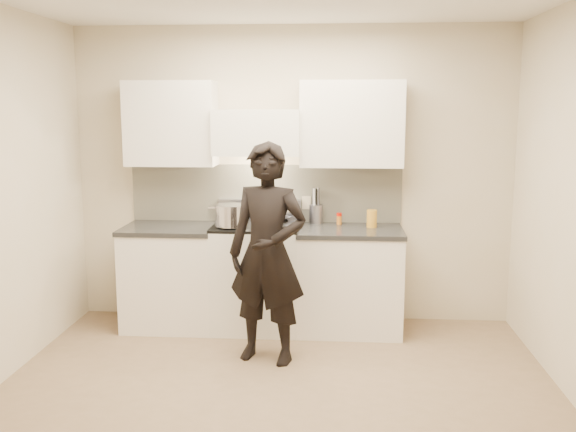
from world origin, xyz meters
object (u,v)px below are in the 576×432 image
(stove, at_px, (257,276))
(counter_right, at_px, (349,279))
(wok, at_px, (276,210))
(person, at_px, (268,254))
(utensil_crock, at_px, (316,212))

(stove, distance_m, counter_right, 0.83)
(counter_right, height_order, wok, wok)
(person, bearing_deg, wok, 106.59)
(counter_right, distance_m, wok, 0.91)
(counter_right, relative_size, wok, 2.08)
(utensil_crock, bearing_deg, person, -108.96)
(person, bearing_deg, utensil_crock, 86.73)
(counter_right, relative_size, utensil_crock, 2.85)
(wok, bearing_deg, stove, -138.70)
(stove, bearing_deg, counter_right, 0.00)
(stove, height_order, person, person)
(person, bearing_deg, counter_right, 64.82)
(stove, distance_m, wok, 0.62)
(counter_right, height_order, utensil_crock, utensil_crock)
(counter_right, bearing_deg, stove, -180.00)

